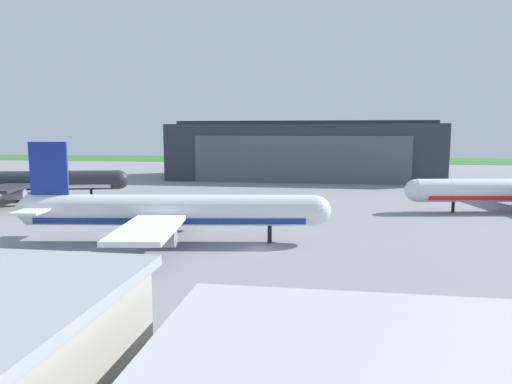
# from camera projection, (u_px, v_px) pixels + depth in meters

# --- Properties ---
(ground_plane) EXTENTS (440.00, 440.00, 0.00)m
(ground_plane) POSITION_uv_depth(u_px,v_px,m) (260.00, 249.00, 56.03)
(ground_plane) COLOR gray
(grass_field_strip) EXTENTS (440.00, 56.00, 0.08)m
(grass_field_strip) POSITION_uv_depth(u_px,v_px,m) (310.00, 160.00, 242.15)
(grass_field_strip) COLOR #376D30
(grass_field_strip) RESTS_ON ground_plane
(maintenance_hangar) EXTENTS (80.28, 32.72, 18.01)m
(maintenance_hangar) POSITION_uv_depth(u_px,v_px,m) (303.00, 151.00, 143.83)
(maintenance_hangar) COLOR #2D333D
(maintenance_hangar) RESTS_ON ground_plane
(airliner_far_right) EXTENTS (40.04, 31.85, 13.29)m
(airliner_far_right) POSITION_uv_depth(u_px,v_px,m) (29.00, 181.00, 96.02)
(airliner_far_right) COLOR #282B33
(airliner_far_right) RESTS_ON ground_plane
(airliner_near_right) EXTENTS (40.56, 33.46, 13.10)m
(airliner_near_right) POSITION_uv_depth(u_px,v_px,m) (172.00, 211.00, 58.88)
(airliner_near_right) COLOR white
(airliner_near_right) RESTS_ON ground_plane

